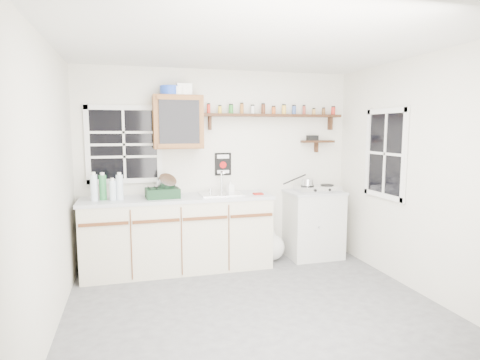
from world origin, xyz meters
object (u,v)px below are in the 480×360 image
(spice_shelf, at_px, (273,115))
(hotplate, at_px, (317,188))
(right_cabinet, at_px, (313,224))
(dish_rack, at_px, (164,190))
(upper_cabinet, at_px, (178,122))
(main_cabinet, at_px, (179,233))

(spice_shelf, bearing_deg, hotplate, -20.19)
(right_cabinet, distance_m, dish_rack, 2.08)
(upper_cabinet, height_order, hotplate, upper_cabinet)
(main_cabinet, relative_size, hotplate, 3.93)
(main_cabinet, distance_m, spice_shelf, 1.98)
(main_cabinet, xyz_separation_m, hotplate, (1.87, 0.01, 0.49))
(right_cabinet, height_order, hotplate, hotplate)
(right_cabinet, xyz_separation_m, dish_rack, (-2.01, -0.06, 0.56))
(right_cabinet, height_order, spice_shelf, spice_shelf)
(upper_cabinet, bearing_deg, dish_rack, -139.15)
(upper_cabinet, xyz_separation_m, dish_rack, (-0.21, -0.18, -0.81))
(dish_rack, xyz_separation_m, hotplate, (2.04, 0.04, -0.07))
(spice_shelf, distance_m, hotplate, 1.15)
(main_cabinet, distance_m, hotplate, 1.93)
(right_cabinet, relative_size, dish_rack, 2.23)
(spice_shelf, relative_size, hotplate, 3.25)
(upper_cabinet, bearing_deg, hotplate, -4.31)
(main_cabinet, xyz_separation_m, right_cabinet, (1.83, 0.03, -0.01))
(spice_shelf, bearing_deg, right_cabinet, -19.52)
(upper_cabinet, bearing_deg, right_cabinet, -3.76)
(spice_shelf, bearing_deg, dish_rack, -170.50)
(main_cabinet, bearing_deg, spice_shelf, 9.26)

